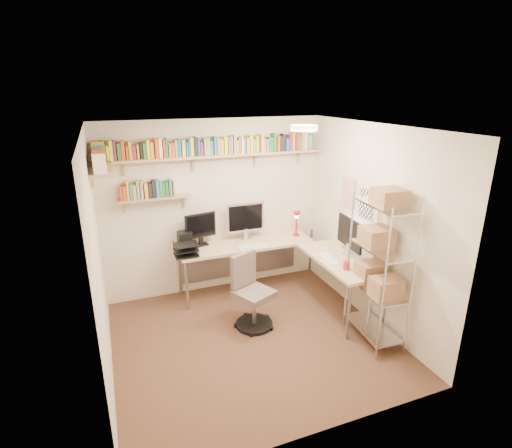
{
  "coord_description": "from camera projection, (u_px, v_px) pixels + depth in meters",
  "views": [
    {
      "loc": [
        -1.45,
        -3.86,
        2.87
      ],
      "look_at": [
        0.26,
        0.55,
        1.27
      ],
      "focal_mm": 28.0,
      "sensor_mm": 36.0,
      "label": 1
    }
  ],
  "objects": [
    {
      "name": "wall_shelves",
      "position": [
        187.0,
        157.0,
        5.18
      ],
      "size": [
        3.12,
        1.09,
        0.8
      ],
      "color": "tan",
      "rests_on": "ground"
    },
    {
      "name": "room_shell",
      "position": [
        252.0,
        217.0,
        4.33
      ],
      "size": [
        3.24,
        3.04,
        2.52
      ],
      "color": "beige",
      "rests_on": "ground"
    },
    {
      "name": "corner_desk",
      "position": [
        261.0,
        248.0,
        5.6
      ],
      "size": [
        2.34,
        1.98,
        1.32
      ],
      "color": "beige",
      "rests_on": "ground"
    },
    {
      "name": "ground",
      "position": [
        252.0,
        339.0,
        4.83
      ],
      "size": [
        3.2,
        3.2,
        0.0
      ],
      "primitive_type": "plane",
      "color": "#47271E",
      "rests_on": "ground"
    },
    {
      "name": "office_chair",
      "position": [
        251.0,
        297.0,
        5.01
      ],
      "size": [
        0.55,
        0.56,
        0.95
      ],
      "rotation": [
        0.0,
        0.0,
        0.42
      ],
      "color": "black",
      "rests_on": "ground"
    },
    {
      "name": "wire_rack",
      "position": [
        379.0,
        255.0,
        4.52
      ],
      "size": [
        0.44,
        0.8,
        1.87
      ],
      "rotation": [
        0.0,
        0.0,
        -0.09
      ],
      "color": "silver",
      "rests_on": "ground"
    }
  ]
}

